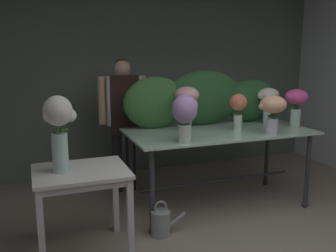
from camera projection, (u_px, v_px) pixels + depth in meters
The scene contains 14 objects.
ground_plane at pixel (199, 211), 4.14m from camera, with size 7.34×7.34×0.00m, color gray.
wall_back at pixel (151, 72), 5.39m from camera, with size 5.16×0.12×2.79m, color slate.
display_table_glass at pixel (219, 142), 4.15m from camera, with size 1.98×0.96×0.87m.
side_table_white at pixel (81, 181), 3.19m from camera, with size 0.77×0.63×0.74m.
florist at pixel (123, 112), 4.56m from camera, with size 0.58×0.24×1.61m.
foliage_backdrop at pixel (208, 100), 4.41m from camera, with size 1.94×0.31×0.62m.
vase_fuchsia_stock at pixel (296, 102), 4.25m from camera, with size 0.27×0.25×0.43m.
vase_blush_freesia at pixel (187, 102), 4.04m from camera, with size 0.26×0.26×0.48m.
vase_lilac_ranunculus at pixel (185, 114), 3.55m from camera, with size 0.25×0.24×0.45m.
vase_ivory_anemones at pixel (268, 100), 4.41m from camera, with size 0.27×0.24×0.42m.
vase_peach_carnations at pixel (273, 109), 3.88m from camera, with size 0.28×0.27×0.40m.
vase_coral_peonies at pixel (238, 107), 4.08m from camera, with size 0.18×0.18×0.40m.
vase_white_roses_tall at pixel (59, 126), 3.04m from camera, with size 0.26×0.23×0.63m.
watering_can at pixel (161, 222), 3.59m from camera, with size 0.35×0.18×0.34m.
Camera 1 is at (-1.65, -1.85, 1.74)m, focal length 40.96 mm.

